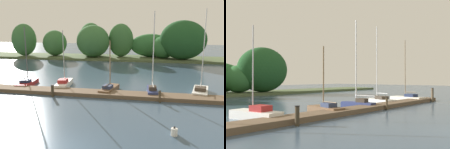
{
  "view_description": "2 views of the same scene",
  "coord_description": "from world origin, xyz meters",
  "views": [
    {
      "loc": [
        4.69,
        -10.13,
        6.32
      ],
      "look_at": [
        0.28,
        12.87,
        1.51
      ],
      "focal_mm": 36.98,
      "sensor_mm": 36.0,
      "label": 1
    },
    {
      "loc": [
        -13.8,
        -2.03,
        2.61
      ],
      "look_at": [
        0.93,
        10.92,
        2.9
      ],
      "focal_mm": 41.55,
      "sensor_mm": 36.0,
      "label": 2
    }
  ],
  "objects": [
    {
      "name": "dock_pier",
      "position": [
        0.0,
        10.28,
        0.17
      ],
      "size": [
        32.92,
        1.8,
        0.35
      ],
      "color": "brown",
      "rests_on": "ground"
    },
    {
      "name": "far_shore",
      "position": [
        -3.07,
        35.74,
        3.06
      ],
      "size": [
        75.41,
        8.93,
        7.59
      ],
      "color": "#4C5B38",
      "rests_on": "ground"
    },
    {
      "name": "sailboat_1",
      "position": [
        -9.22,
        12.56,
        0.35
      ],
      "size": [
        1.83,
        3.81,
        6.36
      ],
      "rotation": [
        0.0,
        0.0,
        1.72
      ],
      "color": "maroon",
      "rests_on": "ground"
    },
    {
      "name": "sailboat_2",
      "position": [
        -4.97,
        12.77,
        0.37
      ],
      "size": [
        1.78,
        4.11,
        6.02
      ],
      "rotation": [
        0.0,
        0.0,
        1.73
      ],
      "color": "white",
      "rests_on": "ground"
    },
    {
      "name": "sailboat_3",
      "position": [
        0.25,
        11.68,
        0.34
      ],
      "size": [
        1.59,
        3.66,
        5.07
      ],
      "rotation": [
        0.0,
        0.0,
        1.42
      ],
      "color": "brown",
      "rests_on": "ground"
    },
    {
      "name": "sailboat_4",
      "position": [
        4.45,
        11.74,
        0.46
      ],
      "size": [
        1.15,
        3.42,
        7.77
      ],
      "rotation": [
        0.0,
        0.0,
        1.65
      ],
      "color": "navy",
      "rests_on": "ground"
    },
    {
      "name": "sailboat_5",
      "position": [
        9.04,
        12.54,
        0.35
      ],
      "size": [
        2.02,
        3.8,
        8.0
      ],
      "rotation": [
        0.0,
        0.0,
        1.35
      ],
      "color": "white",
      "rests_on": "ground"
    },
    {
      "name": "mooring_piling_1",
      "position": [
        -4.6,
        9.05,
        0.56
      ],
      "size": [
        0.29,
        0.29,
        1.11
      ],
      "color": "#3D3323",
      "rests_on": "ground"
    },
    {
      "name": "mooring_piling_2",
      "position": [
        5.14,
        9.21,
        0.53
      ],
      "size": [
        0.2,
        0.2,
        1.05
      ],
      "color": "#4C3D28",
      "rests_on": "ground"
    },
    {
      "name": "channel_buoy_0",
      "position": [
        5.93,
        3.04,
        0.23
      ],
      "size": [
        0.39,
        0.39,
        0.58
      ],
      "color": "white",
      "rests_on": "ground"
    }
  ]
}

